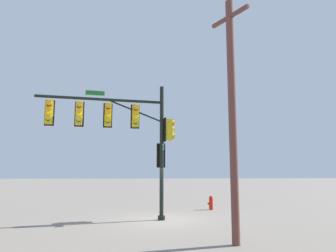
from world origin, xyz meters
TOP-DOWN VIEW (x-y plane):
  - ground_plane at (0.00, 0.00)m, footprint 120.00×120.00m
  - signal_pole_assembly at (1.82, 0.34)m, footprint 6.67×2.10m
  - utility_pole at (-2.29, 5.01)m, footprint 0.98×1.63m
  - fire_hydrant at (-3.14, -3.52)m, footprint 0.33×0.24m

SIDE VIEW (x-z plane):
  - ground_plane at x=0.00m, z-range 0.00..0.00m
  - fire_hydrant at x=-3.14m, z-range 0.00..0.83m
  - utility_pole at x=-2.29m, z-range 0.15..8.71m
  - signal_pole_assembly at x=1.82m, z-range 1.14..7.82m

